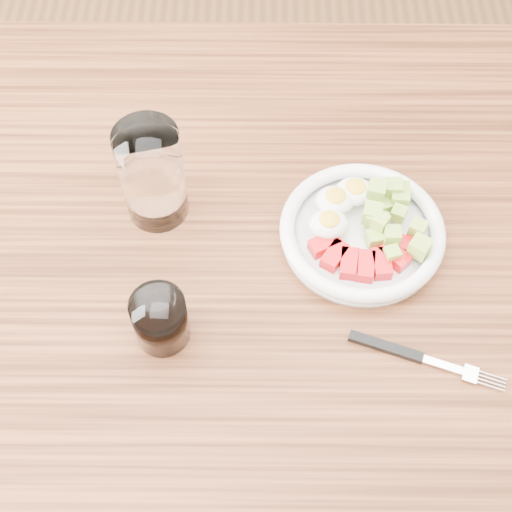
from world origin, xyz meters
The scene contains 6 objects.
ground centered at (0.00, 0.00, 0.00)m, with size 4.00×4.00×0.00m, color brown.
dining_table centered at (0.00, 0.00, 0.67)m, with size 1.50×0.90×0.77m.
bowl centered at (0.12, 0.06, 0.79)m, with size 0.20×0.20×0.05m.
fork centered at (0.16, -0.10, 0.77)m, with size 0.17×0.07×0.01m.
water_glass centered at (-0.13, 0.10, 0.84)m, with size 0.08×0.08×0.14m, color white.
coffee_glass centered at (-0.12, -0.08, 0.80)m, with size 0.06×0.06×0.07m.
Camera 1 is at (-0.01, -0.43, 1.51)m, focal length 50.00 mm.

